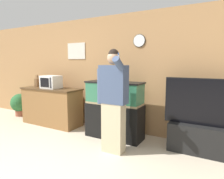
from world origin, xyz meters
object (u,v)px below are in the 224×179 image
Objects in this scene: potted_plant at (20,104)px; knife_block at (37,82)px; tv_on_stand at (200,131)px; counter_island at (52,106)px; aquarium_on_stand at (114,110)px; microwave at (51,82)px; person_standing at (113,100)px.

knife_block is at bearing -5.04° from potted_plant.
knife_block is 4.05m from tv_on_stand.
counter_island is at bearing -178.98° from tv_on_stand.
tv_on_stand is at bearing -0.83° from potted_plant.
knife_block is 0.25× the size of tv_on_stand.
counter_island is 1.83m from aquarium_on_stand.
knife_block reaches higher than aquarium_on_stand.
knife_block reaches higher than counter_island.
microwave is 0.25× the size of person_standing.
tv_on_stand reaches higher than knife_block.
microwave is 1.86m from aquarium_on_stand.
aquarium_on_stand is at bearing -176.66° from tv_on_stand.
tv_on_stand is at bearing 0.09° from knife_block.
tv_on_stand is at bearing 27.68° from person_standing.
tv_on_stand is at bearing 1.33° from microwave.
person_standing is at bearing -14.30° from knife_block.
aquarium_on_stand is 0.92× the size of tv_on_stand.
person_standing is at bearing -63.17° from aquarium_on_stand.
counter_island is 1.44m from potted_plant.
person_standing is (2.10, -0.61, -0.16)m from microwave.
person_standing reaches higher than potted_plant.
tv_on_stand reaches higher than aquarium_on_stand.
counter_island reaches higher than potted_plant.
microwave reaches higher than potted_plant.
person_standing is (2.69, -0.68, -0.11)m from knife_block.
counter_island is at bearing -5.28° from potted_plant.
counter_island is 1.34× the size of aquarium_on_stand.
microwave is at bearing -5.87° from potted_plant.
counter_island is 2.45× the size of potted_plant.
knife_block is 1.11m from potted_plant.
potted_plant is (-0.87, 0.08, -0.68)m from knife_block.
aquarium_on_stand is 0.67× the size of person_standing.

